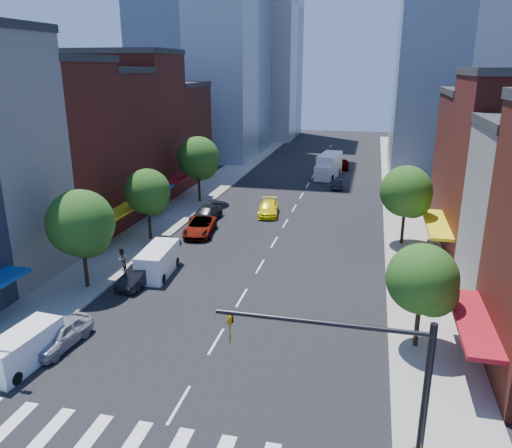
# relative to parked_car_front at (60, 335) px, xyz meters

# --- Properties ---
(ground) EXTENTS (220.00, 220.00, 0.00)m
(ground) POSITION_rel_parked_car_front_xyz_m (8.69, -3.43, -0.77)
(ground) COLOR black
(ground) RESTS_ON ground
(sidewalk_left) EXTENTS (5.00, 120.00, 0.15)m
(sidewalk_left) POSITION_rel_parked_car_front_xyz_m (-3.81, 36.57, -0.69)
(sidewalk_left) COLOR gray
(sidewalk_left) RESTS_ON ground
(sidewalk_right) EXTENTS (5.00, 120.00, 0.15)m
(sidewalk_right) POSITION_rel_parked_car_front_xyz_m (21.19, 36.57, -0.69)
(sidewalk_right) COLOR gray
(sidewalk_right) RESTS_ON ground
(bldg_left_2) EXTENTS (12.00, 9.00, 16.00)m
(bldg_left_2) POSITION_rel_parked_car_front_xyz_m (-12.31, 17.07, 7.23)
(bldg_left_2) COLOR #5A1B15
(bldg_left_2) RESTS_ON ground
(bldg_left_3) EXTENTS (12.00, 8.00, 15.00)m
(bldg_left_3) POSITION_rel_parked_car_front_xyz_m (-12.31, 25.57, 6.73)
(bldg_left_3) COLOR #571F15
(bldg_left_3) RESTS_ON ground
(bldg_left_4) EXTENTS (12.00, 9.00, 17.00)m
(bldg_left_4) POSITION_rel_parked_car_front_xyz_m (-12.31, 34.07, 7.73)
(bldg_left_4) COLOR #5A1B15
(bldg_left_4) RESTS_ON ground
(bldg_left_5) EXTENTS (12.00, 10.00, 13.00)m
(bldg_left_5) POSITION_rel_parked_car_front_xyz_m (-12.31, 43.57, 5.73)
(bldg_left_5) COLOR #571F15
(bldg_left_5) RESTS_ON ground
(bldg_right_3) EXTENTS (12.00, 10.00, 13.00)m
(bldg_right_3) POSITION_rel_parked_car_front_xyz_m (29.69, 30.57, 5.73)
(bldg_right_3) COLOR #571F15
(bldg_right_3) RESTS_ON ground
(tower_far_w) EXTENTS (18.00, 18.00, 56.00)m
(tower_far_w) POSITION_rel_parked_car_front_xyz_m (-9.31, 91.57, 27.23)
(tower_far_w) COLOR #9EA5AD
(tower_far_w) RESTS_ON ground
(traffic_signal) EXTENTS (7.24, 2.24, 8.00)m
(traffic_signal) POSITION_rel_parked_car_front_xyz_m (18.63, -7.93, 3.39)
(traffic_signal) COLOR black
(traffic_signal) RESTS_ON sidewalk_right
(tree_left_near) EXTENTS (4.80, 4.80, 7.30)m
(tree_left_near) POSITION_rel_parked_car_front_xyz_m (-2.66, 7.50, 4.10)
(tree_left_near) COLOR black
(tree_left_near) RESTS_ON sidewalk_left
(tree_left_mid) EXTENTS (4.20, 4.20, 6.65)m
(tree_left_mid) POSITION_rel_parked_car_front_xyz_m (-2.66, 18.50, 3.76)
(tree_left_mid) COLOR black
(tree_left_mid) RESTS_ON sidewalk_left
(tree_left_far) EXTENTS (5.00, 5.00, 7.75)m
(tree_left_far) POSITION_rel_parked_car_front_xyz_m (-2.66, 32.50, 4.43)
(tree_left_far) COLOR black
(tree_left_far) RESTS_ON sidewalk_left
(tree_right_near) EXTENTS (4.00, 4.00, 6.20)m
(tree_right_near) POSITION_rel_parked_car_front_xyz_m (20.34, 4.50, 3.42)
(tree_right_near) COLOR black
(tree_right_near) RESTS_ON sidewalk_right
(tree_right_far) EXTENTS (4.60, 4.60, 7.20)m
(tree_right_far) POSITION_rel_parked_car_front_xyz_m (20.34, 22.50, 4.10)
(tree_right_far) COLOR black
(tree_right_far) RESTS_ON sidewalk_right
(parked_car_front) EXTENTS (2.20, 4.65, 1.54)m
(parked_car_front) POSITION_rel_parked_car_front_xyz_m (0.00, 0.00, 0.00)
(parked_car_front) COLOR #A3A2A7
(parked_car_front) RESTS_ON ground
(parked_car_second) EXTENTS (1.98, 4.53, 1.45)m
(parked_car_second) POSITION_rel_parked_car_front_xyz_m (0.62, 9.08, -0.05)
(parked_car_second) COLOR black
(parked_car_second) RESTS_ON ground
(parked_car_third) EXTENTS (3.27, 5.86, 1.55)m
(parked_car_third) POSITION_rel_parked_car_front_xyz_m (1.19, 21.23, 0.01)
(parked_car_third) COLOR #999999
(parked_car_third) RESTS_ON ground
(parked_car_rear) EXTENTS (2.63, 5.53, 1.56)m
(parked_car_rear) POSITION_rel_parked_car_front_xyz_m (0.35, 25.62, 0.01)
(parked_car_rear) COLOR black
(parked_car_rear) RESTS_ON ground
(cargo_van_near) EXTENTS (2.21, 4.75, 1.97)m
(cargo_van_near) POSITION_rel_parked_car_front_xyz_m (-0.82, -2.24, 0.21)
(cargo_van_near) COLOR white
(cargo_van_near) RESTS_ON ground
(cargo_van_far) EXTENTS (2.43, 5.23, 2.17)m
(cargo_van_far) POSITION_rel_parked_car_front_xyz_m (1.20, 11.16, 0.30)
(cargo_van_far) COLOR white
(cargo_van_far) RESTS_ON ground
(taxi) EXTENTS (2.77, 5.40, 1.50)m
(taxi) POSITION_rel_parked_car_front_xyz_m (6.32, 29.27, -0.02)
(taxi) COLOR #FDEE0D
(taxi) RESTS_ON ground
(traffic_car_oncoming) EXTENTS (1.62, 3.97, 1.28)m
(traffic_car_oncoming) POSITION_rel_parked_car_front_xyz_m (12.80, 43.41, -0.13)
(traffic_car_oncoming) COLOR black
(traffic_car_oncoming) RESTS_ON ground
(traffic_car_far) EXTENTS (2.14, 4.87, 1.63)m
(traffic_car_far) POSITION_rel_parked_car_front_xyz_m (12.61, 57.25, 0.05)
(traffic_car_far) COLOR #999999
(traffic_car_far) RESTS_ON ground
(box_truck) EXTENTS (3.42, 8.54, 3.34)m
(box_truck) POSITION_rel_parked_car_front_xyz_m (10.92, 50.66, 0.81)
(box_truck) COLOR silver
(box_truck) RESTS_ON ground
(pedestrian_near) EXTENTS (0.40, 0.59, 1.56)m
(pedestrian_near) POSITION_rel_parked_car_front_xyz_m (-1.91, -1.31, 0.16)
(pedestrian_near) COLOR #999999
(pedestrian_near) RESTS_ON sidewalk_left
(pedestrian_far) EXTENTS (0.82, 0.97, 1.76)m
(pedestrian_far) POSITION_rel_parked_car_front_xyz_m (-1.81, 11.08, 0.26)
(pedestrian_far) COLOR #999999
(pedestrian_far) RESTS_ON sidewalk_left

